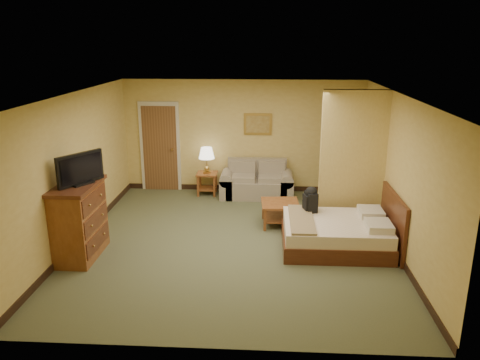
# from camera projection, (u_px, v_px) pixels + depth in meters

# --- Properties ---
(floor) EXTENTS (6.00, 6.00, 0.00)m
(floor) POSITION_uv_depth(u_px,v_px,m) (234.00, 242.00, 8.32)
(floor) COLOR #525738
(floor) RESTS_ON ground
(ceiling) EXTENTS (6.00, 6.00, 0.00)m
(ceiling) POSITION_uv_depth(u_px,v_px,m) (234.00, 95.00, 7.56)
(ceiling) COLOR white
(ceiling) RESTS_ON back_wall
(back_wall) EXTENTS (5.50, 0.02, 2.60)m
(back_wall) POSITION_uv_depth(u_px,v_px,m) (243.00, 137.00, 10.81)
(back_wall) COLOR #D4B45A
(back_wall) RESTS_ON floor
(left_wall) EXTENTS (0.02, 6.00, 2.60)m
(left_wall) POSITION_uv_depth(u_px,v_px,m) (76.00, 169.00, 8.10)
(left_wall) COLOR #D4B45A
(left_wall) RESTS_ON floor
(right_wall) EXTENTS (0.02, 6.00, 2.60)m
(right_wall) POSITION_uv_depth(u_px,v_px,m) (398.00, 174.00, 7.78)
(right_wall) COLOR #D4B45A
(right_wall) RESTS_ON floor
(partition) EXTENTS (1.20, 0.15, 2.60)m
(partition) POSITION_uv_depth(u_px,v_px,m) (352.00, 160.00, 8.70)
(partition) COLOR #D4B45A
(partition) RESTS_ON floor
(door) EXTENTS (0.94, 0.16, 2.10)m
(door) POSITION_uv_depth(u_px,v_px,m) (160.00, 147.00, 10.96)
(door) COLOR beige
(door) RESTS_ON floor
(baseboard) EXTENTS (5.50, 0.02, 0.12)m
(baseboard) POSITION_uv_depth(u_px,v_px,m) (243.00, 188.00, 11.16)
(baseboard) COLOR black
(baseboard) RESTS_ON floor
(loveseat) EXTENTS (1.65, 0.77, 0.83)m
(loveseat) POSITION_uv_depth(u_px,v_px,m) (257.00, 185.00, 10.68)
(loveseat) COLOR gray
(loveseat) RESTS_ON floor
(side_table) EXTENTS (0.47, 0.47, 0.51)m
(side_table) POSITION_uv_depth(u_px,v_px,m) (207.00, 180.00, 10.80)
(side_table) COLOR brown
(side_table) RESTS_ON floor
(table_lamp) EXTENTS (0.36, 0.36, 0.60)m
(table_lamp) POSITION_uv_depth(u_px,v_px,m) (207.00, 154.00, 10.62)
(table_lamp) COLOR #B89043
(table_lamp) RESTS_ON side_table
(coffee_table) EXTENTS (0.75, 0.75, 0.46)m
(coffee_table) POSITION_uv_depth(u_px,v_px,m) (280.00, 209.00, 9.00)
(coffee_table) COLOR brown
(coffee_table) RESTS_ON floor
(wall_picture) EXTENTS (0.64, 0.04, 0.50)m
(wall_picture) POSITION_uv_depth(u_px,v_px,m) (258.00, 124.00, 10.68)
(wall_picture) COLOR #B78E3F
(wall_picture) RESTS_ON back_wall
(dresser) EXTENTS (0.62, 1.17, 1.25)m
(dresser) POSITION_uv_depth(u_px,v_px,m) (79.00, 220.00, 7.61)
(dresser) COLOR brown
(dresser) RESTS_ON floor
(tv) EXTENTS (0.49, 0.73, 0.51)m
(tv) POSITION_uv_depth(u_px,v_px,m) (80.00, 170.00, 7.35)
(tv) COLOR black
(tv) RESTS_ON dresser
(bed) EXTENTS (1.89, 1.53, 0.99)m
(bed) POSITION_uv_depth(u_px,v_px,m) (340.00, 233.00, 8.03)
(bed) COLOR #492011
(bed) RESTS_ON floor
(backpack) EXTENTS (0.24, 0.31, 0.46)m
(backpack) POSITION_uv_depth(u_px,v_px,m) (311.00, 198.00, 8.36)
(backpack) COLOR black
(backpack) RESTS_ON bed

